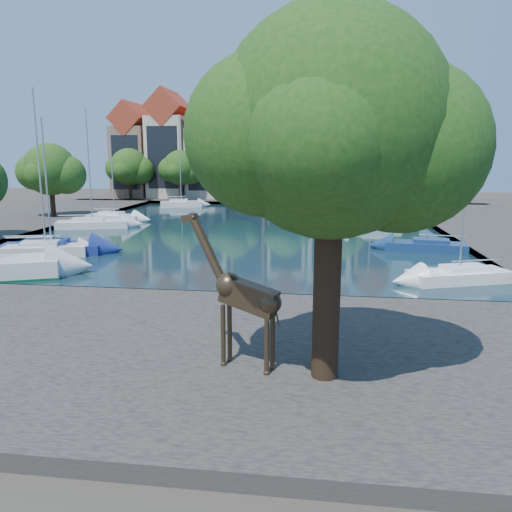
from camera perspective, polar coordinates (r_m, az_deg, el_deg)
The scene contains 30 objects.
ground at distance 25.35m, azimuth -9.51°, elevation -4.89°, with size 160.00×160.00×0.00m, color #38332B.
water_basin at distance 48.31m, azimuth -1.20°, elevation 3.06°, with size 38.00×50.00×0.08m, color black.
near_quay at distance 19.05m, azimuth -15.76°, elevation -9.93°, with size 50.00×14.00×0.50m, color #46433D.
far_quay at distance 79.86m, azimuth 2.32°, elevation 6.51°, with size 60.00×16.00×0.50m, color #46433D.
left_quay at distance 57.63m, azimuth -26.64°, elevation 3.42°, with size 14.00×52.00×0.50m, color #46433D.
plane_tree at distance 14.25m, azimuth 9.10°, elevation 13.79°, with size 8.32×6.40×10.62m.
townhouse_west_end at distance 84.82m, azimuth -13.62°, elevation 11.30°, with size 5.44×9.18×14.93m.
townhouse_west_mid at distance 82.88m, azimuth -9.69°, elevation 12.07°, with size 5.94×9.18×16.79m.
townhouse_west_inner at distance 81.20m, azimuth -5.19°, elevation 11.57°, with size 6.43×9.18×15.15m.
townhouse_center at distance 80.04m, azimuth -0.55°, elevation 12.35°, with size 5.44×9.18×16.93m.
townhouse_east_inner at distance 79.40m, azimuth 3.83°, elevation 11.87°, with size 5.94×9.18×15.79m.
townhouse_east_mid at distance 79.24m, azimuth 8.64°, elevation 12.04°, with size 6.43×9.18×16.65m.
townhouse_east_end at distance 79.60m, azimuth 13.39°, elevation 11.15°, with size 5.44×9.18×14.43m.
far_tree_far_west at distance 79.32m, azimuth -14.23°, elevation 9.72°, with size 7.28×5.60×7.68m.
far_tree_west at distance 76.74m, azimuth -8.59°, elevation 9.81°, with size 6.76×5.20×7.36m.
far_tree_mid_west at distance 74.92m, azimuth -2.60°, elevation 10.05°, with size 7.80×6.00×8.00m.
far_tree_mid_east at distance 73.94m, azimuth 3.60°, elevation 9.90°, with size 7.02×5.40×7.52m.
far_tree_east at distance 73.80m, azimuth 9.90°, elevation 9.83°, with size 7.54×5.80×7.84m.
far_tree_far_east at distance 74.54m, azimuth 16.13°, elevation 9.45°, with size 6.76×5.20×7.36m.
side_tree_left_far at distance 58.99m, azimuth -22.38°, elevation 8.94°, with size 7.28×5.60×7.88m.
giraffe_statue at distance 15.40m, azimuth -1.71°, elevation -4.42°, with size 3.26×1.39×4.77m.
sailboat_left_a at distance 38.22m, azimuth -22.89°, elevation 0.90°, with size 5.98×3.51×11.42m.
sailboat_left_b at distance 38.87m, azimuth -22.33°, elevation 1.02°, with size 7.43×3.93×9.56m.
sailboat_left_c at distance 51.54m, azimuth -18.17°, elevation 3.67°, with size 7.17×4.33×11.37m.
sailboat_left_d at distance 56.30m, azimuth -15.86°, elevation 4.43°, with size 5.96×2.51×10.03m.
sailboat_left_e at distance 69.83m, azimuth -8.55°, elevation 6.08°, with size 5.93×3.47×12.17m.
sailboat_right_a at distance 30.14m, azimuth 22.19°, elevation -1.81°, with size 5.97×3.76×10.52m.
sailboat_right_b at distance 39.08m, azimuth 18.83°, elevation 1.31°, with size 6.03×2.88×11.81m.
sailboat_right_c at distance 49.62m, azimuth 12.97°, elevation 3.59°, with size 5.88×2.95×7.87m.
sailboat_right_d at distance 57.41m, azimuth 12.99°, elevation 4.67°, with size 4.68×1.74×7.87m.
Camera 1 is at (7.30, -23.24, 7.04)m, focal length 35.00 mm.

